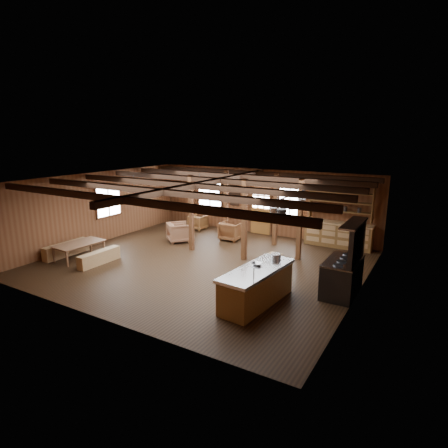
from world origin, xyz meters
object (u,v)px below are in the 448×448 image
at_px(commercial_range, 344,271).
at_px(armchair_a, 198,222).
at_px(armchair_b, 231,231).
at_px(dining_table, 80,251).
at_px(kitchen_island, 257,286).
at_px(armchair_c, 179,232).

xyz_separation_m(commercial_range, armchair_a, (-7.44, 3.88, -0.32)).
distance_m(commercial_range, armchair_b, 6.10).
bearing_deg(armchair_a, armchair_b, 161.61).
bearing_deg(commercial_range, dining_table, -168.84).
height_order(kitchen_island, dining_table, kitchen_island).
height_order(armchair_a, armchair_b, armchair_b).
height_order(kitchen_island, armchair_a, kitchen_island).
bearing_deg(kitchen_island, armchair_a, 140.72).
distance_m(dining_table, armchair_b, 5.81).
relative_size(commercial_range, armchair_c, 2.35).
distance_m(armchair_b, armchair_c, 2.13).
relative_size(commercial_range, armchair_b, 2.45).
relative_size(kitchen_island, armchair_c, 2.99).
height_order(kitchen_island, commercial_range, commercial_range).
bearing_deg(dining_table, armchair_b, -31.44).
bearing_deg(commercial_range, kitchen_island, -135.89).
xyz_separation_m(armchair_b, armchair_c, (-1.69, -1.29, 0.02)).
relative_size(dining_table, armchair_c, 1.90).
bearing_deg(commercial_range, armchair_c, 165.46).
height_order(dining_table, armchair_c, armchair_c).
height_order(commercial_range, armchair_c, commercial_range).
distance_m(kitchen_island, armchair_b, 5.93).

